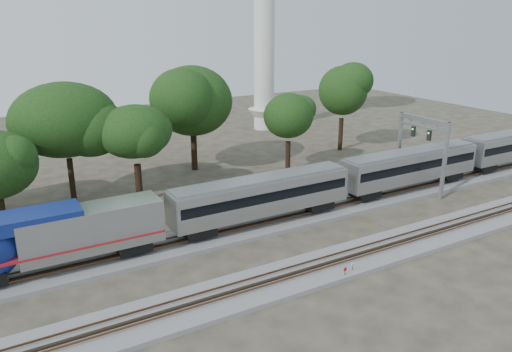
{
  "coord_description": "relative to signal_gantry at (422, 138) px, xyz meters",
  "views": [
    {
      "loc": [
        -18.2,
        -32.84,
        19.91
      ],
      "look_at": [
        3.64,
        5.0,
        5.74
      ],
      "focal_mm": 35.0,
      "sensor_mm": 36.0,
      "label": 1
    }
  ],
  "objects": [
    {
      "name": "track_far",
      "position": [
        -26.34,
        0.0,
        -6.21
      ],
      "size": [
        160.0,
        5.0,
        0.73
      ],
      "color": "slate",
      "rests_on": "ground"
    },
    {
      "name": "switch_lever",
      "position": [
        -18.69,
        -12.0,
        -6.26
      ],
      "size": [
        0.54,
        0.37,
        0.3
      ],
      "primitive_type": "cube",
      "rotation": [
        0.0,
        0.0,
        -0.15
      ],
      "color": "#512D19",
      "rests_on": "ground"
    },
    {
      "name": "tree_6",
      "position": [
        -9.05,
        14.18,
        1.01
      ],
      "size": [
        7.57,
        7.57,
        10.68
      ],
      "color": "black",
      "rests_on": "ground"
    },
    {
      "name": "ground",
      "position": [
        -26.34,
        -6.0,
        -6.41
      ],
      "size": [
        160.0,
        160.0,
        0.0
      ],
      "primitive_type": "plane",
      "color": "#383328",
      "rests_on": "ground"
    },
    {
      "name": "signal_gantry",
      "position": [
        0.0,
        0.0,
        0.0
      ],
      "size": [
        0.61,
        7.24,
        8.8
      ],
      "color": "gray",
      "rests_on": "ground"
    },
    {
      "name": "track_near",
      "position": [
        -26.34,
        -10.0,
        -6.21
      ],
      "size": [
        160.0,
        5.0,
        0.73
      ],
      "color": "slate",
      "rests_on": "ground"
    },
    {
      "name": "tree_4",
      "position": [
        -29.68,
        12.88,
        1.55
      ],
      "size": [
        8.11,
        8.11,
        11.44
      ],
      "color": "black",
      "rests_on": "ground"
    },
    {
      "name": "switch_stand_red",
      "position": [
        -21.03,
        -12.12,
        -5.74
      ],
      "size": [
        0.33,
        0.06,
        1.05
      ],
      "rotation": [
        0.0,
        0.0,
        0.08
      ],
      "color": "#512D19",
      "rests_on": "ground"
    },
    {
      "name": "switch_stand_white",
      "position": [
        -19.97,
        -11.78,
        -5.74
      ],
      "size": [
        0.34,
        0.06,
        1.06
      ],
      "rotation": [
        0.0,
        0.0,
        0.08
      ],
      "color": "#512D19",
      "rests_on": "ground"
    },
    {
      "name": "tree_3",
      "position": [
        -36.09,
        16.41,
        2.85
      ],
      "size": [
        9.43,
        9.43,
        13.29
      ],
      "color": "black",
      "rests_on": "ground"
    },
    {
      "name": "tree_7",
      "position": [
        3.98,
        19.27,
        2.68
      ],
      "size": [
        9.26,
        9.26,
        13.05
      ],
      "color": "black",
      "rests_on": "ground"
    },
    {
      "name": "tree_5",
      "position": [
        -19.55,
        20.99,
        2.85
      ],
      "size": [
        9.43,
        9.43,
        13.3
      ],
      "color": "black",
      "rests_on": "ground"
    }
  ]
}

